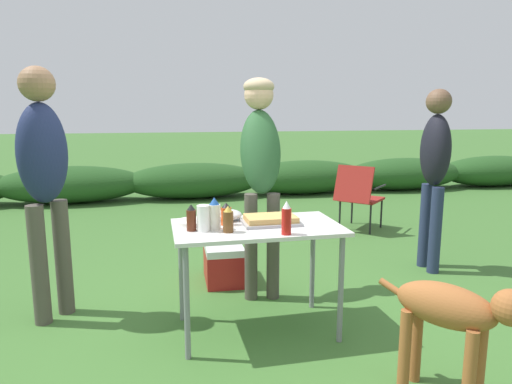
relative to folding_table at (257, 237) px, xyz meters
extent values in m
plane|color=#3D6B2D|center=(0.00, 0.00, -0.66)|extent=(60.00, 60.00, 0.00)
ellipsoid|color=#234C1E|center=(-2.00, 4.97, -0.36)|extent=(2.40, 0.90, 0.60)
ellipsoid|color=#234C1E|center=(0.00, 4.97, -0.36)|extent=(2.40, 0.90, 0.60)
ellipsoid|color=#234C1E|center=(2.00, 4.97, -0.36)|extent=(2.40, 0.90, 0.60)
ellipsoid|color=#234C1E|center=(4.00, 4.97, -0.36)|extent=(2.40, 0.90, 0.60)
ellipsoid|color=#234C1E|center=(6.00, 4.97, -0.36)|extent=(2.40, 0.90, 0.60)
cube|color=silver|center=(0.00, 0.00, 0.06)|extent=(1.10, 0.64, 0.02)
cylinder|color=gray|center=(-0.49, -0.27, -0.31)|extent=(0.04, 0.04, 0.71)
cylinder|color=gray|center=(0.49, -0.27, -0.31)|extent=(0.04, 0.04, 0.71)
cylinder|color=gray|center=(-0.49, 0.27, -0.31)|extent=(0.04, 0.04, 0.71)
cylinder|color=gray|center=(0.49, 0.27, -0.31)|extent=(0.04, 0.04, 0.71)
cube|color=#9E9EA3|center=(0.10, 0.02, 0.09)|extent=(0.38, 0.26, 0.02)
cube|color=tan|center=(0.10, 0.02, 0.11)|extent=(0.33, 0.22, 0.04)
cylinder|color=white|center=(-0.40, 0.13, 0.09)|extent=(0.23, 0.23, 0.03)
ellipsoid|color=silver|center=(-0.16, 0.20, 0.11)|extent=(0.19, 0.19, 0.07)
cylinder|color=white|center=(-0.36, -0.07, 0.16)|extent=(0.08, 0.08, 0.17)
cylinder|color=#CC4214|center=(-0.20, 0.06, 0.14)|extent=(0.07, 0.07, 0.12)
cone|color=black|center=(-0.20, 0.06, 0.21)|extent=(0.06, 0.06, 0.03)
cylinder|color=brown|center=(-0.21, -0.13, 0.14)|extent=(0.07, 0.07, 0.13)
cone|color=gold|center=(-0.21, -0.13, 0.23)|extent=(0.06, 0.06, 0.04)
cylinder|color=red|center=(0.13, -0.26, 0.16)|extent=(0.06, 0.06, 0.16)
cone|color=white|center=(0.13, -0.26, 0.26)|extent=(0.05, 0.05, 0.05)
cylinder|color=silver|center=(-0.29, -0.04, 0.16)|extent=(0.08, 0.08, 0.16)
cone|color=#194793|center=(-0.29, -0.04, 0.26)|extent=(0.07, 0.07, 0.05)
cylinder|color=#562314|center=(-0.43, -0.04, 0.14)|extent=(0.06, 0.06, 0.13)
cone|color=black|center=(-0.43, -0.04, 0.23)|extent=(0.05, 0.05, 0.04)
cylinder|color=#4C473D|center=(0.07, 0.53, -0.24)|extent=(0.10, 0.10, 0.85)
cylinder|color=#4C473D|center=(0.25, 0.51, -0.24)|extent=(0.10, 0.10, 0.85)
ellipsoid|color=#28562D|center=(0.17, 0.65, 0.51)|extent=(0.37, 0.51, 0.73)
sphere|color=#DBAD89|center=(0.19, 0.78, 0.95)|extent=(0.24, 0.24, 0.24)
ellipsoid|color=tan|center=(0.19, 0.78, 1.01)|extent=(0.25, 0.25, 0.14)
cylinder|color=#4C473D|center=(-1.46, 0.43, -0.24)|extent=(0.12, 0.12, 0.85)
cylinder|color=#4C473D|center=(-1.33, 0.58, -0.24)|extent=(0.12, 0.12, 0.85)
ellipsoid|color=navy|center=(-1.39, 0.51, 0.54)|extent=(0.43, 0.45, 0.69)
sphere|color=#936B4C|center=(-1.39, 0.51, 1.00)|extent=(0.24, 0.24, 0.24)
cylinder|color=#232D4C|center=(1.86, 0.94, -0.26)|extent=(0.11, 0.11, 0.81)
cylinder|color=#232D4C|center=(1.85, 0.75, -0.26)|extent=(0.11, 0.11, 0.81)
ellipsoid|color=black|center=(1.86, 0.85, 0.47)|extent=(0.26, 0.35, 0.65)
sphere|color=brown|center=(1.86, 0.85, 0.91)|extent=(0.22, 0.22, 0.22)
cylinder|color=#9E5B2D|center=(0.73, -0.77, -0.43)|extent=(0.06, 0.06, 0.46)
cylinder|color=#9E5B2D|center=(0.61, -0.85, -0.43)|extent=(0.06, 0.06, 0.46)
cylinder|color=#9E5B2D|center=(0.91, -1.04, -0.43)|extent=(0.06, 0.06, 0.46)
cylinder|color=#9E5B2D|center=(0.80, -1.12, -0.43)|extent=(0.06, 0.06, 0.46)
ellipsoid|color=#9E5B2D|center=(0.76, -0.94, -0.15)|extent=(0.47, 0.54, 0.22)
sphere|color=#9E5B2D|center=(0.93, -1.19, -0.07)|extent=(0.17, 0.17, 0.17)
cylinder|color=#9E5B2D|center=(0.60, -0.71, -0.14)|extent=(0.12, 0.15, 0.09)
cube|color=maroon|center=(1.89, 2.39, -0.28)|extent=(0.65, 0.65, 0.03)
cube|color=maroon|center=(1.69, 2.20, -0.05)|extent=(0.43, 0.44, 0.44)
cylinder|color=black|center=(1.61, 2.40, -0.47)|extent=(0.02, 0.02, 0.38)
cylinder|color=black|center=(1.89, 2.11, -0.47)|extent=(0.02, 0.02, 0.38)
cylinder|color=black|center=(1.90, 2.68, -0.47)|extent=(0.02, 0.02, 0.38)
cylinder|color=black|center=(2.18, 2.39, -0.47)|extent=(0.02, 0.02, 0.38)
cylinder|color=black|center=(1.74, 2.56, -0.10)|extent=(0.32, 0.30, 0.02)
cylinder|color=black|center=(2.05, 2.23, -0.10)|extent=(0.32, 0.30, 0.02)
cube|color=#B21E1E|center=(-0.09, 0.97, -0.52)|extent=(0.34, 0.49, 0.28)
cube|color=silver|center=(-0.09, 0.97, -0.35)|extent=(0.34, 0.49, 0.06)
camera|label=1|loc=(-0.64, -2.85, 0.82)|focal=32.00mm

